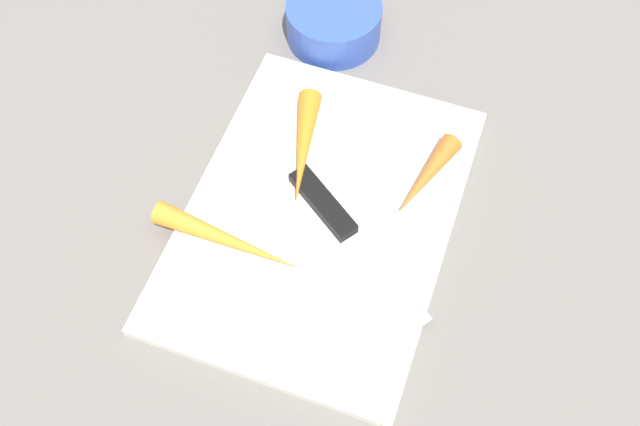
% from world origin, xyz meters
% --- Properties ---
extents(ground_plane, '(1.40, 1.40, 0.00)m').
position_xyz_m(ground_plane, '(0.00, 0.00, 0.00)').
color(ground_plane, slate).
extents(cutting_board, '(0.36, 0.26, 0.01)m').
position_xyz_m(cutting_board, '(0.00, 0.00, 0.01)').
color(cutting_board, silver).
rests_on(cutting_board, ground_plane).
extents(knife, '(0.13, 0.18, 0.01)m').
position_xyz_m(knife, '(-0.00, 0.02, 0.02)').
color(knife, '#B7B7BC').
rests_on(knife, cutting_board).
extents(carrot_longest, '(0.03, 0.16, 0.02)m').
position_xyz_m(carrot_longest, '(0.06, -0.07, 0.02)').
color(carrot_longest, orange).
rests_on(carrot_longest, cutting_board).
extents(carrot_medium, '(0.14, 0.06, 0.03)m').
position_xyz_m(carrot_medium, '(-0.06, -0.04, 0.02)').
color(carrot_medium, orange).
rests_on(carrot_medium, cutting_board).
extents(carrot_shortest, '(0.11, 0.05, 0.02)m').
position_xyz_m(carrot_shortest, '(-0.07, 0.09, 0.02)').
color(carrot_shortest, orange).
rests_on(carrot_shortest, cutting_board).
extents(small_bowl, '(0.11, 0.11, 0.05)m').
position_xyz_m(small_bowl, '(-0.24, -0.07, 0.02)').
color(small_bowl, '#3351B2').
rests_on(small_bowl, ground_plane).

